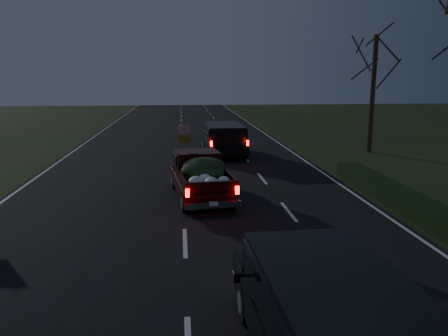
{
  "coord_description": "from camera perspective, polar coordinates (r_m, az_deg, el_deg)",
  "views": [
    {
      "loc": [
        -0.05,
        -11.63,
        4.61
      ],
      "look_at": [
        1.5,
        3.98,
        1.3
      ],
      "focal_mm": 35.0,
      "sensor_mm": 36.0,
      "label": 1
    }
  ],
  "objects": [
    {
      "name": "road_asphalt",
      "position": [
        12.51,
        -5.11,
        -9.71
      ],
      "size": [
        14.0,
        120.0,
        0.02
      ],
      "primitive_type": "cube",
      "color": "black",
      "rests_on": "ground"
    },
    {
      "name": "rear_suv",
      "position": [
        7.09,
        13.7,
        -18.04
      ],
      "size": [
        2.48,
        5.17,
        1.47
      ],
      "rotation": [
        0.0,
        0.0,
        0.03
      ],
      "color": "black",
      "rests_on": "ground"
    },
    {
      "name": "lead_suv",
      "position": [
        25.72,
        -0.04,
        4.15
      ],
      "size": [
        2.34,
        5.29,
        1.5
      ],
      "rotation": [
        0.0,
        0.0,
        0.03
      ],
      "color": "black",
      "rests_on": "ground"
    },
    {
      "name": "hedge_row",
      "position": [
        17.16,
        21.83,
        -3.51
      ],
      "size": [
        1.0,
        10.0,
        0.6
      ],
      "primitive_type": "cube",
      "color": "black",
      "rests_on": "ground"
    },
    {
      "name": "ground",
      "position": [
        12.51,
        -5.11,
        -9.75
      ],
      "size": [
        120.0,
        120.0,
        0.0
      ],
      "primitive_type": "plane",
      "color": "black",
      "rests_on": "ground"
    },
    {
      "name": "pickup_truck",
      "position": [
        16.79,
        -3.14,
        -0.7
      ],
      "size": [
        2.4,
        5.01,
        2.53
      ],
      "rotation": [
        0.0,
        0.0,
        0.12
      ],
      "color": "#340709",
      "rests_on": "ground"
    },
    {
      "name": "bare_tree_far",
      "position": [
        28.12,
        19.07,
        12.54
      ],
      "size": [
        3.6,
        3.6,
        7.0
      ],
      "color": "black",
      "rests_on": "ground"
    }
  ]
}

